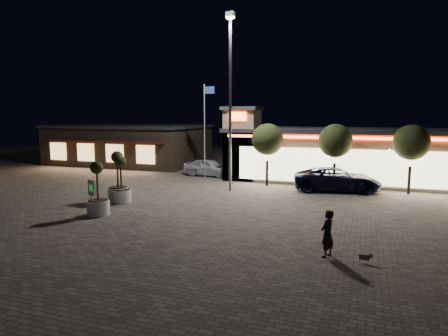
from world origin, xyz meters
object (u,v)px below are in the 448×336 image
(valet_sign, at_px, (92,191))
(white_sedan, at_px, (208,167))
(pedestrian, at_px, (327,234))
(planter_left, at_px, (121,188))
(pickup_truck, at_px, (337,179))
(planter_mid, at_px, (98,198))

(valet_sign, bearing_deg, white_sedan, 87.65)
(pedestrian, bearing_deg, valet_sign, -73.73)
(pedestrian, bearing_deg, planter_left, -87.40)
(pickup_truck, bearing_deg, white_sedan, 64.46)
(pickup_truck, height_order, pedestrian, pedestrian)
(pedestrian, bearing_deg, pickup_truck, -151.75)
(white_sedan, height_order, pedestrian, pedestrian)
(pedestrian, bearing_deg, white_sedan, -119.91)
(pickup_truck, distance_m, planter_left, 15.00)
(pickup_truck, bearing_deg, planter_mid, 125.71)
(pedestrian, height_order, valet_sign, valet_sign)
(pickup_truck, height_order, valet_sign, valet_sign)
(planter_mid, bearing_deg, pedestrian, -11.40)
(planter_mid, bearing_deg, pickup_truck, 44.33)
(pedestrian, distance_m, planter_left, 14.13)
(pickup_truck, relative_size, planter_mid, 2.05)
(pickup_truck, distance_m, valet_sign, 16.86)
(pedestrian, relative_size, valet_sign, 0.93)
(pedestrian, xyz_separation_m, valet_sign, (-12.49, 2.12, 0.47))
(valet_sign, bearing_deg, planter_left, 97.91)
(pickup_truck, height_order, planter_left, planter_left)
(pedestrian, xyz_separation_m, planter_mid, (-12.39, 2.50, -0.01))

